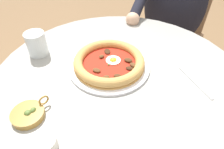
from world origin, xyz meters
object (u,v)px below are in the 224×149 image
object	(u,v)px
water_glass	(37,45)
cafe_chair_diner	(174,26)
diner_person	(167,36)
ramekin_capers	(44,143)
fork_utensil	(195,82)
pizza_on_plate	(109,63)
dining_table	(119,100)
olive_pan	(29,114)

from	to	relation	value
water_glass	cafe_chair_diner	xyz separation A→B (m)	(-0.78, 0.55, -0.24)
water_glass	diner_person	world-z (taller)	diner_person
ramekin_capers	fork_utensil	size ratio (longest dim) A/B	0.47
pizza_on_plate	ramekin_capers	xyz separation A→B (m)	(0.36, -0.07, 0.00)
dining_table	water_glass	size ratio (longest dim) A/B	9.72
olive_pan	cafe_chair_diner	size ratio (longest dim) A/B	0.13
ramekin_capers	diner_person	bearing A→B (deg)	164.55
water_glass	fork_utensil	xyz separation A→B (m)	(0.00, 0.62, -0.04)
dining_table	water_glass	world-z (taller)	water_glass
ramekin_capers	dining_table	bearing A→B (deg)	160.36
olive_pan	pizza_on_plate	bearing A→B (deg)	149.94
water_glass	fork_utensil	distance (m)	0.62
water_glass	olive_pan	xyz separation A→B (m)	(0.29, 0.14, -0.03)
cafe_chair_diner	olive_pan	bearing A→B (deg)	-21.04
dining_table	water_glass	distance (m)	0.40
ramekin_capers	olive_pan	bearing A→B (deg)	-127.14
fork_utensil	pizza_on_plate	bearing A→B (deg)	-89.86
diner_person	cafe_chair_diner	xyz separation A→B (m)	(-0.14, 0.04, 0.00)
pizza_on_plate	cafe_chair_diner	world-z (taller)	cafe_chair_diner
fork_utensil	diner_person	size ratio (longest dim) A/B	0.12
ramekin_capers	olive_pan	world-z (taller)	olive_pan
water_glass	ramekin_capers	xyz separation A→B (m)	(0.36, 0.24, -0.02)
olive_pan	diner_person	world-z (taller)	diner_person
dining_table	cafe_chair_diner	xyz separation A→B (m)	(-0.81, 0.19, -0.06)
water_glass	cafe_chair_diner	size ratio (longest dim) A/B	0.11
pizza_on_plate	water_glass	distance (m)	0.30
ramekin_capers	olive_pan	size ratio (longest dim) A/B	0.57
dining_table	olive_pan	distance (m)	0.37
olive_pan	dining_table	bearing A→B (deg)	139.73
olive_pan	cafe_chair_diner	xyz separation A→B (m)	(-1.06, 0.41, -0.21)
ramekin_capers	cafe_chair_diner	distance (m)	1.20
cafe_chair_diner	pizza_on_plate	bearing A→B (deg)	-17.42
ramekin_capers	water_glass	bearing A→B (deg)	-146.61
olive_pan	diner_person	xyz separation A→B (m)	(-0.92, 0.37, -0.21)
pizza_on_plate	ramekin_capers	distance (m)	0.36
pizza_on_plate	diner_person	world-z (taller)	diner_person
pizza_on_plate	diner_person	xyz separation A→B (m)	(-0.64, 0.21, -0.22)
dining_table	pizza_on_plate	xyz separation A→B (m)	(-0.03, -0.05, 0.17)
water_glass	diner_person	size ratio (longest dim) A/B	0.08
water_glass	fork_utensil	world-z (taller)	water_glass
water_glass	diner_person	distance (m)	0.85
water_glass	olive_pan	distance (m)	0.32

